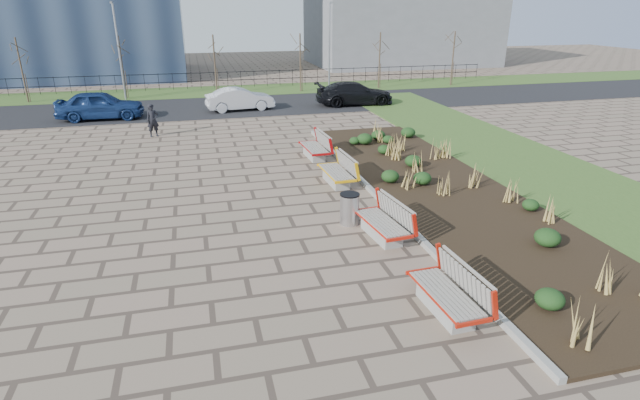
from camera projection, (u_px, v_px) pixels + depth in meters
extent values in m
plane|color=#786252|center=(288.00, 292.00, 11.07)|extent=(120.00, 120.00, 0.00)
cube|color=black|center=(441.00, 190.00, 16.99)|extent=(4.50, 18.00, 0.10)
cube|color=gray|center=(376.00, 195.00, 16.45)|extent=(0.16, 18.00, 0.15)
cube|color=#33511E|center=(560.00, 179.00, 18.08)|extent=(5.00, 38.00, 0.04)
cube|color=#33511E|center=(216.00, 91.00, 36.32)|extent=(80.00, 5.00, 0.04)
cube|color=black|center=(221.00, 107.00, 30.91)|extent=(80.00, 7.00, 0.02)
cylinder|color=#B2B2B7|center=(349.00, 209.00, 14.33)|extent=(0.55, 0.55, 0.91)
imported|color=black|center=(153.00, 120.00, 23.76)|extent=(0.66, 0.53, 1.56)
imported|color=navy|center=(100.00, 105.00, 27.30)|extent=(4.57, 1.92, 1.54)
imported|color=#BABCC3|center=(240.00, 99.00, 29.67)|extent=(4.12, 1.82, 1.32)
imported|color=black|center=(354.00, 93.00, 31.29)|extent=(4.92, 2.11, 1.41)
cube|color=slate|center=(401.00, 14.00, 51.69)|extent=(18.00, 12.00, 10.00)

